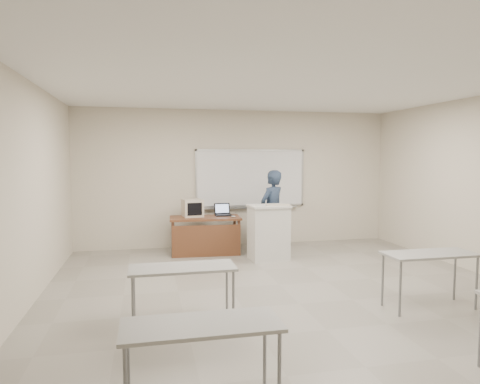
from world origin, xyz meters
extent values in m
cube|color=gray|center=(0.00, 0.00, -0.01)|extent=(7.00, 8.00, 0.01)
cube|color=white|center=(0.30, 3.97, 1.50)|extent=(2.40, 0.03, 1.20)
cube|color=#B7BABC|center=(0.30, 3.97, 2.12)|extent=(2.48, 0.04, 0.04)
cube|color=#B7BABC|center=(0.30, 3.97, 0.88)|extent=(2.48, 0.04, 0.04)
cube|color=#B7BABC|center=(-0.92, 3.97, 1.50)|extent=(0.04, 0.04, 1.28)
cube|color=#B7BABC|center=(1.52, 3.97, 1.50)|extent=(0.04, 0.04, 1.28)
cube|color=#B7BABC|center=(0.30, 3.92, 0.84)|extent=(2.16, 0.07, 0.02)
cube|color=gray|center=(-1.60, -0.50, 0.71)|extent=(1.20, 0.50, 0.03)
cylinder|color=slate|center=(-2.15, -0.70, 0.35)|extent=(0.03, 0.03, 0.70)
cylinder|color=slate|center=(-1.05, -0.70, 0.35)|extent=(0.03, 0.03, 0.70)
cylinder|color=slate|center=(-2.15, -0.30, 0.35)|extent=(0.03, 0.03, 0.70)
cylinder|color=slate|center=(-1.05, -0.30, 0.35)|extent=(0.03, 0.03, 0.70)
cube|color=gray|center=(1.60, -0.50, 0.71)|extent=(1.20, 0.50, 0.03)
cylinder|color=slate|center=(1.05, -0.70, 0.35)|extent=(0.03, 0.03, 0.70)
cylinder|color=slate|center=(2.15, -0.70, 0.35)|extent=(0.03, 0.03, 0.70)
cylinder|color=slate|center=(1.05, -0.30, 0.35)|extent=(0.03, 0.03, 0.70)
cylinder|color=slate|center=(2.15, -0.30, 0.35)|extent=(0.03, 0.03, 0.70)
cube|color=gray|center=(-1.60, -2.20, 0.71)|extent=(1.20, 0.50, 0.03)
cylinder|color=slate|center=(-1.05, -2.40, 0.35)|extent=(0.03, 0.03, 0.70)
cylinder|color=slate|center=(-2.15, -2.00, 0.35)|extent=(0.03, 0.03, 0.70)
cylinder|color=slate|center=(-1.05, -2.00, 0.35)|extent=(0.03, 0.03, 0.70)
cube|color=brown|center=(-0.82, 3.30, 0.73)|extent=(1.43, 0.71, 0.04)
cube|color=brown|center=(-0.82, 2.96, 0.32)|extent=(1.36, 0.03, 0.63)
cylinder|color=#4B2D1E|center=(-1.48, 3.00, 0.35)|extent=(0.06, 0.06, 0.71)
cylinder|color=#4B2D1E|center=(-0.17, 3.00, 0.35)|extent=(0.06, 0.06, 0.71)
cylinder|color=#4B2D1E|center=(-1.48, 3.60, 0.35)|extent=(0.06, 0.06, 0.71)
cylinder|color=#4B2D1E|center=(-0.17, 3.60, 0.35)|extent=(0.06, 0.06, 0.71)
cube|color=beige|center=(0.29, 2.50, 0.51)|extent=(0.71, 0.51, 1.01)
cube|color=beige|center=(0.29, 2.50, 1.03)|extent=(0.75, 0.55, 0.04)
cube|color=#BEB29E|center=(-1.07, 3.45, 0.93)|extent=(0.37, 0.39, 0.35)
cube|color=#BEB29E|center=(-1.07, 3.23, 0.93)|extent=(0.39, 0.04, 0.37)
cube|color=black|center=(-1.07, 3.21, 0.93)|extent=(0.30, 0.01, 0.25)
cube|color=black|center=(-0.42, 3.40, 0.76)|extent=(0.33, 0.24, 0.02)
cube|color=black|center=(-0.42, 3.39, 0.77)|extent=(0.27, 0.14, 0.01)
cube|color=black|center=(-0.42, 3.55, 0.88)|extent=(0.33, 0.07, 0.23)
cube|color=#98AFDC|center=(-0.42, 3.54, 0.89)|extent=(0.28, 0.05, 0.18)
ellipsoid|color=gray|center=(-0.27, 3.10, 0.77)|extent=(0.11, 0.08, 0.04)
cube|color=#BEB29E|center=(0.44, 2.38, 1.07)|extent=(0.47, 0.22, 0.03)
imported|color=black|center=(0.52, 3.03, 0.85)|extent=(0.74, 0.69, 1.70)
camera|label=1|loc=(-1.99, -5.30, 1.97)|focal=32.00mm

